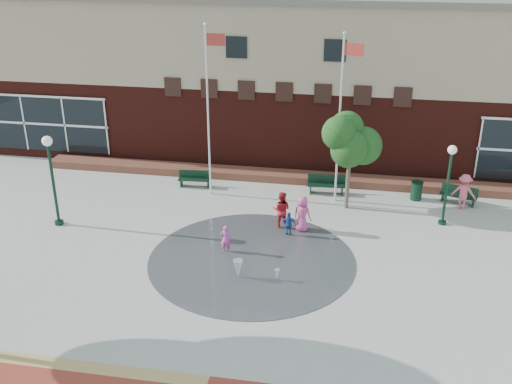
% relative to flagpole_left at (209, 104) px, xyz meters
% --- Properties ---
extents(ground, '(120.00, 120.00, 0.00)m').
position_rel_flagpole_left_xyz_m(ground, '(3.19, -9.14, -4.71)').
color(ground, '#666056').
rests_on(ground, ground).
extents(plaza_concrete, '(46.00, 18.00, 0.01)m').
position_rel_flagpole_left_xyz_m(plaza_concrete, '(3.19, -5.14, -4.71)').
color(plaza_concrete, '#A8A8A0').
rests_on(plaza_concrete, ground).
extents(splash_pad, '(8.40, 8.40, 0.01)m').
position_rel_flagpole_left_xyz_m(splash_pad, '(3.19, -6.14, -4.71)').
color(splash_pad, '#383A3D').
rests_on(splash_pad, ground).
extents(library_building, '(44.40, 10.40, 9.20)m').
position_rel_flagpole_left_xyz_m(library_building, '(3.19, 8.34, -0.07)').
color(library_building, '#4B1711').
rests_on(library_building, ground).
extents(flower_bed, '(26.00, 1.20, 0.40)m').
position_rel_flagpole_left_xyz_m(flower_bed, '(3.19, 2.46, -4.71)').
color(flower_bed, '#A01936').
rests_on(flower_bed, ground).
extents(flagpole_left, '(1.00, 0.16, 8.47)m').
position_rel_flagpole_left_xyz_m(flagpole_left, '(0.00, 0.00, 0.00)').
color(flagpole_left, white).
rests_on(flagpole_left, ground).
extents(flagpole_right, '(0.97, 0.38, 8.21)m').
position_rel_flagpole_left_xyz_m(flagpole_right, '(6.25, 0.27, -0.13)').
color(flagpole_right, white).
rests_on(flagpole_right, ground).
extents(lamp_left, '(0.45, 0.45, 4.23)m').
position_rel_flagpole_left_xyz_m(lamp_left, '(-6.02, -4.50, -2.09)').
color(lamp_left, black).
rests_on(lamp_left, ground).
extents(lamp_right, '(0.40, 0.40, 3.80)m').
position_rel_flagpole_left_xyz_m(lamp_right, '(11.16, -1.46, -2.35)').
color(lamp_right, black).
rests_on(lamp_right, ground).
extents(bench_left, '(1.74, 0.60, 0.86)m').
position_rel_flagpole_left_xyz_m(bench_left, '(-1.07, 0.75, -4.44)').
color(bench_left, black).
rests_on(bench_left, ground).
extents(bench_mid, '(1.94, 0.68, 0.96)m').
position_rel_flagpole_left_xyz_m(bench_mid, '(5.72, 1.07, -4.41)').
color(bench_mid, black).
rests_on(bench_mid, ground).
extents(bench_right, '(1.81, 1.02, 0.88)m').
position_rel_flagpole_left_xyz_m(bench_right, '(12.14, 0.97, -4.43)').
color(bench_right, black).
rests_on(bench_right, ground).
extents(trash_can, '(0.59, 0.59, 0.97)m').
position_rel_flagpole_left_xyz_m(trash_can, '(10.15, 1.09, -4.22)').
color(trash_can, black).
rests_on(trash_can, ground).
extents(tree_mid, '(2.70, 2.70, 4.56)m').
position_rel_flagpole_left_xyz_m(tree_mid, '(6.78, -0.48, -1.39)').
color(tree_mid, '#4E4232').
rests_on(tree_mid, ground).
extents(water_jet_a, '(0.38, 0.38, 0.74)m').
position_rel_flagpole_left_xyz_m(water_jet_a, '(2.91, -7.56, -4.71)').
color(water_jet_a, white).
rests_on(water_jet_a, ground).
extents(water_jet_b, '(0.20, 0.20, 0.46)m').
position_rel_flagpole_left_xyz_m(water_jet_b, '(4.42, -7.50, -4.71)').
color(water_jet_b, white).
rests_on(water_jet_b, ground).
extents(child_splash, '(0.46, 0.31, 1.21)m').
position_rel_flagpole_left_xyz_m(child_splash, '(2.01, -5.64, -4.11)').
color(child_splash, '#D94CB1').
rests_on(child_splash, ground).
extents(adult_red, '(0.87, 0.70, 1.72)m').
position_rel_flagpole_left_xyz_m(adult_red, '(3.97, -3.01, -3.86)').
color(adult_red, red).
rests_on(adult_red, ground).
extents(adult_pink, '(0.93, 0.77, 1.64)m').
position_rel_flagpole_left_xyz_m(adult_pink, '(4.93, -3.19, -3.89)').
color(adult_pink, '#E24B98').
rests_on(adult_pink, ground).
extents(child_blue, '(0.68, 0.33, 1.11)m').
position_rel_flagpole_left_xyz_m(child_blue, '(4.41, -3.76, -4.16)').
color(child_blue, '#224D9E').
rests_on(child_blue, ground).
extents(person_bench, '(1.30, 1.02, 1.77)m').
position_rel_flagpole_left_xyz_m(person_bench, '(12.26, 0.38, -3.83)').
color(person_bench, '#F2617E').
rests_on(person_bench, ground).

